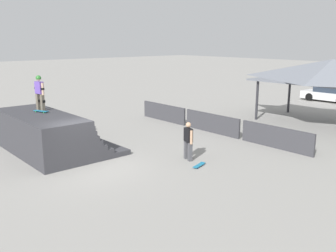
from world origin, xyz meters
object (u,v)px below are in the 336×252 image
at_px(bystander_walking, 188,139).
at_px(skateboard_on_deck, 41,111).
at_px(parked_car_white, 329,94).
at_px(skater_on_deck, 39,90).
at_px(skateboard_on_ground, 199,165).

bearing_deg(bystander_walking, skateboard_on_deck, 52.57).
distance_m(bystander_walking, parked_car_white, 20.03).
distance_m(skater_on_deck, skateboard_on_deck, 1.03).
bearing_deg(parked_car_white, skateboard_on_ground, -79.17).
distance_m(skater_on_deck, bystander_walking, 7.37).
xyz_separation_m(skateboard_on_ground, parked_car_white, (-4.45, 19.97, 0.54)).
relative_size(skater_on_deck, skateboard_on_deck, 1.98).
height_order(skater_on_deck, skateboard_on_deck, skater_on_deck).
height_order(skateboard_on_deck, skateboard_on_ground, skateboard_on_deck).
height_order(skater_on_deck, skateboard_on_ground, skater_on_deck).
relative_size(skateboard_on_deck, bystander_walking, 0.50).
bearing_deg(skateboard_on_deck, parked_car_white, 63.97).
distance_m(skateboard_on_ground, parked_car_white, 20.46).
relative_size(bystander_walking, parked_car_white, 0.39).
height_order(skater_on_deck, bystander_walking, skater_on_deck).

